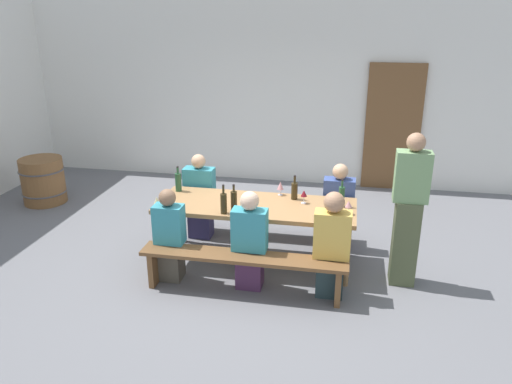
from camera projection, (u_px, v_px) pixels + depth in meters
The scene contains 22 objects.
ground_plane at pixel (256, 261), 6.05m from camera, with size 24.00×24.00×0.00m, color slate.
back_wall at pixel (291, 90), 8.43m from camera, with size 14.00×0.20×3.20m, color silver.
wooden_door at pixel (393, 128), 8.18m from camera, with size 0.90×0.06×2.10m, color brown.
tasting_table at pixel (256, 210), 5.82m from camera, with size 2.32×0.85×0.75m.
bench_near at pixel (243, 263), 5.26m from camera, with size 2.22×0.30×0.45m.
bench_far at pixel (266, 212), 6.59m from camera, with size 2.22×0.30×0.45m.
wine_bottle_0 at pixel (342, 196), 5.68m from camera, with size 0.07×0.07×0.33m.
wine_bottle_1 at pixel (224, 203), 5.49m from camera, with size 0.07×0.07×0.34m.
wine_bottle_2 at pixel (294, 190), 5.91m from camera, with size 0.08×0.08×0.30m.
wine_bottle_3 at pixel (234, 201), 5.56m from camera, with size 0.07×0.07×0.31m.
wine_bottle_4 at pixel (178, 182), 6.17m from camera, with size 0.08×0.08×0.32m.
wine_glass_0 at pixel (157, 201), 5.61m from camera, with size 0.07×0.07×0.15m.
wine_glass_1 at pixel (304, 194), 5.78m from camera, with size 0.07×0.07×0.16m.
wine_glass_2 at pixel (349, 204), 5.46m from camera, with size 0.08×0.08×0.16m.
wine_glass_3 at pixel (280, 186), 6.03m from camera, with size 0.08×0.08×0.17m.
seated_guest_near_0 at pixel (170, 237), 5.50m from camera, with size 0.32×0.24×1.08m.
seated_guest_near_1 at pixel (250, 243), 5.33m from camera, with size 0.37×0.24×1.11m.
seated_guest_near_2 at pixel (332, 247), 5.16m from camera, with size 0.38×0.24×1.17m.
seated_guest_far_0 at pixel (200, 199), 6.55m from camera, with size 0.40×0.24×1.15m.
seated_guest_far_1 at pixel (338, 209), 6.23m from camera, with size 0.39×0.24×1.12m.
standing_host at pixel (408, 213), 5.31m from camera, with size 0.36×0.24×1.71m.
wine_barrel at pixel (43, 181), 7.79m from camera, with size 0.68×0.68×0.72m.
Camera 1 is at (1.02, -5.29, 2.88)m, focal length 34.79 mm.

